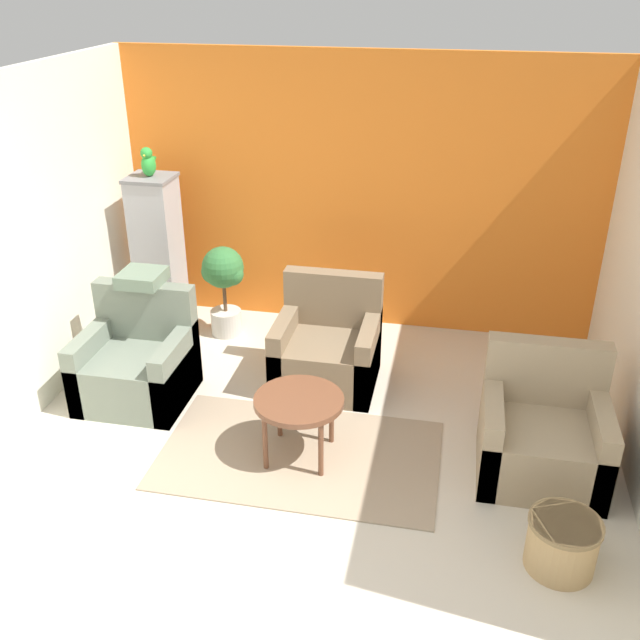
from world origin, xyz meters
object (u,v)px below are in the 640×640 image
(armchair_right, at_px, (542,436))
(birdcage, at_px, (159,256))
(wicker_basket, at_px, (562,542))
(armchair_left, at_px, (137,365))
(armchair_middle, at_px, (327,351))
(potted_plant, at_px, (223,280))
(parrot, at_px, (148,163))
(coffee_table, at_px, (299,405))

(armchair_right, bearing_deg, birdcage, 155.24)
(armchair_right, relative_size, birdcage, 0.60)
(armchair_right, relative_size, wicker_basket, 2.11)
(armchair_left, height_order, armchair_middle, same)
(armchair_middle, relative_size, potted_plant, 1.02)
(armchair_right, bearing_deg, armchair_middle, 152.09)
(birdcage, xyz_separation_m, parrot, (-0.00, 0.00, 0.84))
(coffee_table, height_order, parrot, parrot)
(armchair_left, bearing_deg, potted_plant, 74.27)
(potted_plant, height_order, wicker_basket, potted_plant)
(armchair_left, xyz_separation_m, birdcage, (-0.28, 1.17, 0.42))
(parrot, bearing_deg, potted_plant, -2.41)
(parrot, bearing_deg, wicker_basket, -35.28)
(coffee_table, xyz_separation_m, wicker_basket, (1.66, -0.69, -0.24))
(armchair_right, xyz_separation_m, potted_plant, (-2.66, 1.48, 0.25))
(armchair_right, bearing_deg, armchair_left, 173.69)
(potted_plant, bearing_deg, birdcage, 177.79)
(armchair_right, distance_m, parrot, 3.81)
(armchair_middle, relative_size, birdcage, 0.60)
(birdcage, bearing_deg, potted_plant, -2.21)
(armchair_right, height_order, birdcage, birdcage)
(coffee_table, relative_size, wicker_basket, 1.50)
(armchair_left, relative_size, parrot, 3.36)
(potted_plant, bearing_deg, armchair_right, -29.11)
(armchair_right, height_order, parrot, parrot)
(armchair_left, xyz_separation_m, parrot, (-0.28, 1.18, 1.26))
(armchair_middle, bearing_deg, potted_plant, 149.14)
(armchair_right, xyz_separation_m, birdcage, (-3.26, 1.50, 0.42))
(armchair_left, height_order, parrot, parrot)
(armchair_middle, distance_m, birdcage, 1.84)
(potted_plant, bearing_deg, armchair_left, -105.73)
(armchair_middle, bearing_deg, armchair_left, -159.64)
(coffee_table, height_order, birdcage, birdcage)
(armchair_right, height_order, wicker_basket, armchair_right)
(coffee_table, xyz_separation_m, armchair_right, (1.59, 0.16, -0.14))
(parrot, bearing_deg, birdcage, -90.00)
(birdcage, bearing_deg, coffee_table, -44.89)
(potted_plant, bearing_deg, parrot, 177.59)
(birdcage, xyz_separation_m, wicker_basket, (3.32, -2.35, -0.53))
(birdcage, bearing_deg, parrot, 90.00)
(armchair_left, distance_m, wicker_basket, 3.27)
(armchair_left, height_order, armchair_right, same)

